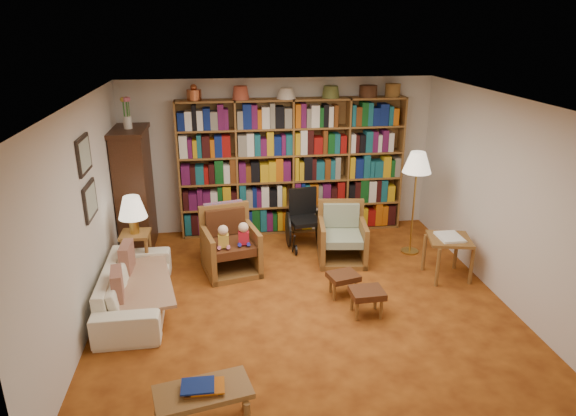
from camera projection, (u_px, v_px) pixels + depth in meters
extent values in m
plane|color=#AB591A|center=(303.00, 301.00, 6.48)|extent=(5.00, 5.00, 0.00)
plane|color=white|center=(305.00, 101.00, 5.63)|extent=(5.00, 5.00, 0.00)
plane|color=silver|center=(279.00, 156.00, 8.38)|extent=(5.00, 0.00, 5.00)
plane|color=silver|center=(359.00, 324.00, 3.72)|extent=(5.00, 0.00, 5.00)
plane|color=silver|center=(83.00, 218.00, 5.74)|extent=(0.00, 5.00, 5.00)
plane|color=silver|center=(502.00, 199.00, 6.37)|extent=(0.00, 5.00, 5.00)
cube|color=brown|center=(292.00, 167.00, 8.31)|extent=(3.60, 0.30, 2.20)
cube|color=#3E1E10|center=(135.00, 192.00, 7.75)|extent=(0.45, 0.90, 1.80)
cube|color=#3E1E10|center=(128.00, 131.00, 7.43)|extent=(0.50, 0.95, 0.06)
cylinder|color=white|center=(128.00, 122.00, 7.39)|extent=(0.12, 0.12, 0.18)
cube|color=black|center=(84.00, 155.00, 5.80)|extent=(0.03, 0.52, 0.42)
cube|color=gray|center=(85.00, 155.00, 5.80)|extent=(0.01, 0.44, 0.34)
cube|color=black|center=(90.00, 201.00, 5.99)|extent=(0.03, 0.52, 0.42)
cube|color=gray|center=(91.00, 201.00, 5.99)|extent=(0.01, 0.44, 0.34)
imported|color=white|center=(135.00, 287.00, 6.26)|extent=(1.87, 0.75, 0.54)
cube|color=beige|center=(139.00, 285.00, 6.25)|extent=(0.99, 1.51, 0.04)
cube|color=maroon|center=(127.00, 262.00, 6.51)|extent=(0.14, 0.40, 0.39)
cube|color=maroon|center=(118.00, 289.00, 5.85)|extent=(0.17, 0.39, 0.37)
cube|color=brown|center=(135.00, 234.00, 6.99)|extent=(0.40, 0.40, 0.04)
cylinder|color=brown|center=(124.00, 260.00, 6.93)|extent=(0.05, 0.05, 0.57)
cylinder|color=brown|center=(147.00, 259.00, 6.97)|extent=(0.05, 0.05, 0.57)
cylinder|color=brown|center=(128.00, 251.00, 7.22)|extent=(0.05, 0.05, 0.57)
cylinder|color=brown|center=(150.00, 249.00, 7.25)|extent=(0.05, 0.05, 0.57)
cylinder|color=#B9903B|center=(134.00, 226.00, 6.94)|extent=(0.13, 0.13, 0.21)
cone|color=#FCEFCE|center=(132.00, 207.00, 6.85)|extent=(0.38, 0.38, 0.30)
cube|color=brown|center=(232.00, 269.00, 7.22)|extent=(0.87, 0.89, 0.08)
cube|color=brown|center=(207.00, 252.00, 7.09)|extent=(0.24, 0.75, 0.64)
cube|color=brown|center=(254.00, 249.00, 7.17)|extent=(0.24, 0.75, 0.64)
cube|color=brown|center=(230.00, 233.00, 7.40)|extent=(0.72, 0.24, 0.90)
cube|color=#552816|center=(231.00, 246.00, 7.07)|extent=(0.69, 0.74, 0.12)
cube|color=#552816|center=(230.00, 221.00, 7.26)|extent=(0.57, 0.22, 0.38)
cube|color=#C6344F|center=(229.00, 215.00, 7.34)|extent=(0.56, 0.18, 0.40)
cube|color=brown|center=(341.00, 258.00, 7.55)|extent=(0.76, 0.79, 0.08)
cube|color=brown|center=(321.00, 243.00, 7.42)|extent=(0.15, 0.71, 0.60)
cube|color=brown|center=(363.00, 241.00, 7.50)|extent=(0.15, 0.71, 0.60)
cube|color=brown|center=(338.00, 226.00, 7.71)|extent=(0.68, 0.16, 0.85)
cube|color=#9DA886|center=(343.00, 238.00, 7.41)|extent=(0.60, 0.65, 0.11)
cube|color=#9DA886|center=(339.00, 215.00, 7.58)|extent=(0.54, 0.16, 0.36)
cube|color=black|center=(305.00, 221.00, 7.88)|extent=(0.50, 0.50, 0.06)
cube|color=black|center=(303.00, 201.00, 8.00)|extent=(0.44, 0.12, 0.44)
cylinder|color=black|center=(288.00, 229.00, 8.00)|extent=(0.03, 0.55, 0.55)
cylinder|color=black|center=(319.00, 228.00, 8.06)|extent=(0.03, 0.55, 0.55)
cylinder|color=black|center=(296.00, 250.00, 7.73)|extent=(0.03, 0.16, 0.16)
cylinder|color=black|center=(319.00, 249.00, 7.77)|extent=(0.03, 0.16, 0.16)
cylinder|color=#B9903B|center=(410.00, 251.00, 7.84)|extent=(0.26, 0.26, 0.03)
cylinder|color=#B9903B|center=(413.00, 211.00, 7.62)|extent=(0.03, 0.03, 1.32)
cone|color=#FCEFCE|center=(417.00, 162.00, 7.36)|extent=(0.42, 0.42, 0.30)
cube|color=brown|center=(449.00, 239.00, 6.90)|extent=(0.65, 0.65, 0.04)
cylinder|color=brown|center=(438.00, 268.00, 6.75)|extent=(0.05, 0.05, 0.54)
cylinder|color=brown|center=(472.00, 265.00, 6.81)|extent=(0.05, 0.05, 0.54)
cylinder|color=brown|center=(424.00, 253.00, 7.19)|extent=(0.05, 0.05, 0.54)
cylinder|color=brown|center=(456.00, 251.00, 7.24)|extent=(0.05, 0.05, 0.54)
cube|color=white|center=(450.00, 237.00, 6.88)|extent=(0.38, 0.44, 0.03)
cube|color=#552816|center=(343.00, 276.00, 6.51)|extent=(0.43, 0.39, 0.07)
cylinder|color=brown|center=(334.00, 292.00, 6.44)|extent=(0.04, 0.04, 0.24)
cylinder|color=brown|center=(355.00, 291.00, 6.48)|extent=(0.04, 0.04, 0.24)
cylinder|color=brown|center=(331.00, 284.00, 6.65)|extent=(0.04, 0.04, 0.24)
cylinder|color=brown|center=(351.00, 283.00, 6.68)|extent=(0.04, 0.04, 0.24)
cube|color=#552816|center=(367.00, 293.00, 6.08)|extent=(0.40, 0.35, 0.08)
cylinder|color=brown|center=(357.00, 311.00, 6.01)|extent=(0.04, 0.04, 0.25)
cylinder|color=brown|center=(381.00, 309.00, 6.04)|extent=(0.04, 0.04, 0.25)
cylinder|color=brown|center=(352.00, 301.00, 6.22)|extent=(0.04, 0.04, 0.25)
cylinder|color=brown|center=(375.00, 299.00, 6.26)|extent=(0.04, 0.04, 0.25)
cube|color=brown|center=(203.00, 392.00, 4.37)|extent=(0.89, 0.57, 0.05)
cylinder|color=brown|center=(163.00, 401.00, 4.54)|extent=(0.06, 0.06, 0.32)
cylinder|color=brown|center=(245.00, 393.00, 4.63)|extent=(0.06, 0.06, 0.32)
cube|color=brown|center=(203.00, 387.00, 4.35)|extent=(0.32, 0.27, 0.05)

